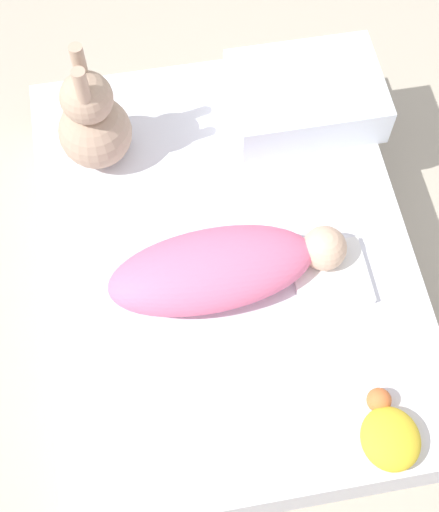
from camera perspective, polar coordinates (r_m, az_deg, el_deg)
name	(u,v)px	position (r m, az deg, el deg)	size (l,w,h in m)	color
ground_plane	(226,287)	(1.94, 0.54, -2.52)	(12.00, 12.00, 0.00)	#B2A893
bed_mattress	(227,269)	(1.84, 0.57, -1.09)	(1.19, 0.89, 0.23)	white
burp_cloth	(330,275)	(1.71, 8.85, -1.51)	(0.17, 0.18, 0.02)	white
swaddled_baby	(222,268)	(1.64, 0.19, -0.97)	(0.23, 0.57, 0.12)	pink
pillow	(306,96)	(1.93, 6.90, 12.59)	(0.28, 0.39, 0.12)	white
bunny_plush	(93,123)	(1.80, -10.08, 10.43)	(0.18, 0.18, 0.36)	tan
turtle_plush	(389,434)	(1.59, 13.41, -13.69)	(0.18, 0.13, 0.07)	yellow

